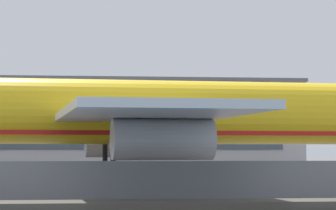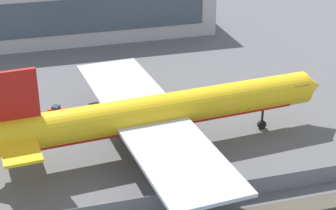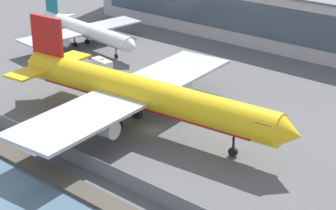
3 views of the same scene
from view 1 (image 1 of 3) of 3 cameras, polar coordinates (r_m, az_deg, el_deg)
name	(u,v)px [view 1 (image 1 of 3)]	position (r m, az deg, el deg)	size (l,w,h in m)	color
ground_plane	(175,190)	(64.27, 0.49, -6.14)	(500.00, 500.00, 0.00)	#565659
shoreline_seawall	(218,205)	(43.99, 3.59, -7.17)	(320.00, 3.00, 0.50)	#474238
perimeter_fence	(205,182)	(48.36, 2.68, -5.57)	(280.00, 0.10, 2.60)	slate
cargo_jet_yellow	(142,115)	(63.56, -1.91, -0.71)	(55.47, 47.90, 15.89)	yellow
terminal_building	(6,126)	(123.00, -11.52, -1.49)	(88.14, 20.86, 13.64)	#B2B2B7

